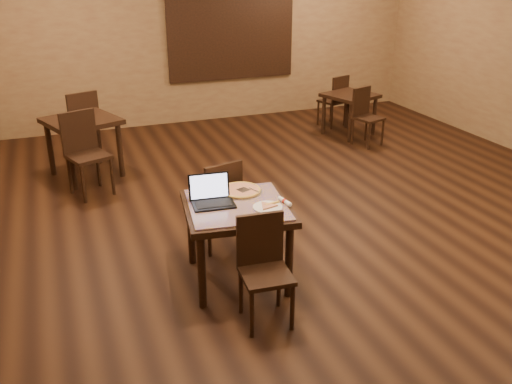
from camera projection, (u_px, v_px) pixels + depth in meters
name	position (u px, v px, depth m)	size (l,w,h in m)	color
ground	(337.00, 237.00, 5.82)	(10.00, 10.00, 0.00)	black
wall_back	(204.00, 37.00, 9.51)	(8.00, 0.02, 3.00)	olive
mural	(231.00, 33.00, 9.62)	(2.34, 0.05, 1.64)	#265F8B
tiled_table	(237.00, 214.00, 4.82)	(1.04, 1.04, 0.76)	black
chair_main_near	(263.00, 263.00, 4.35)	(0.42, 0.42, 0.90)	black
chair_main_far	(219.00, 200.00, 5.41)	(0.50, 0.50, 0.95)	black
laptop	(211.00, 196.00, 4.78)	(0.39, 0.32, 0.25)	black
plate	(268.00, 207.00, 4.69)	(0.26, 0.26, 0.01)	white
pizza_slice	(268.00, 206.00, 4.69)	(0.18, 0.18, 0.02)	beige
pizza_pan	(241.00, 192.00, 5.02)	(0.40, 0.40, 0.01)	silver
pizza_whole	(241.00, 190.00, 5.02)	(0.38, 0.38, 0.03)	beige
spatula	(243.00, 190.00, 5.00)	(0.10, 0.24, 0.01)	silver
napkin_roll	(285.00, 201.00, 4.78)	(0.07, 0.18, 0.04)	white
other_table_a	(350.00, 101.00, 9.02)	(0.94, 0.94, 0.70)	black
other_table_a_chair_near	(365.00, 113.00, 8.58)	(0.50, 0.50, 0.90)	black
other_table_a_chair_far	(336.00, 98.00, 9.51)	(0.50, 0.50, 0.90)	black
other_table_b	(82.00, 129.00, 7.23)	(1.10, 1.10, 0.81)	black
other_table_b_chair_near	(84.00, 148.00, 6.73)	(0.58, 0.58, 1.04)	black
other_table_b_chair_far	(82.00, 122.00, 7.80)	(0.58, 0.58, 1.04)	black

